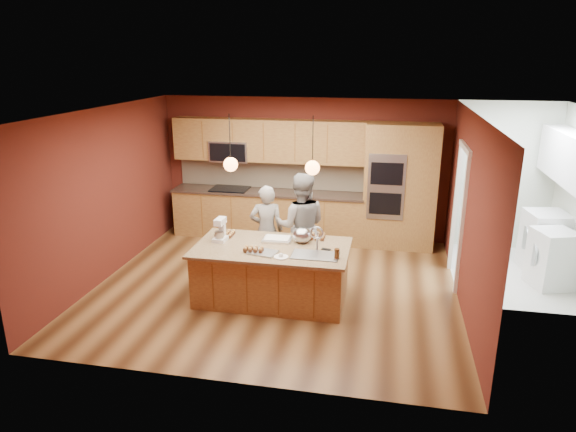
% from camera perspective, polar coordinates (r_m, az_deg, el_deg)
% --- Properties ---
extents(floor, '(5.50, 5.50, 0.00)m').
position_cam_1_polar(floor, '(8.10, -1.36, -7.80)').
color(floor, '#462914').
rests_on(floor, ground).
extents(ceiling, '(5.50, 5.50, 0.00)m').
position_cam_1_polar(ceiling, '(7.36, -1.52, 11.56)').
color(ceiling, white).
rests_on(ceiling, ground).
extents(wall_back, '(5.50, 0.00, 5.50)m').
position_cam_1_polar(wall_back, '(10.00, 1.71, 5.32)').
color(wall_back, '#541D15').
rests_on(wall_back, ground).
extents(wall_front, '(5.50, 0.00, 5.50)m').
position_cam_1_polar(wall_front, '(5.35, -7.34, -5.92)').
color(wall_front, '#541D15').
rests_on(wall_front, ground).
extents(wall_left, '(0.00, 5.00, 5.00)m').
position_cam_1_polar(wall_left, '(8.63, -19.56, 2.32)').
color(wall_left, '#541D15').
rests_on(wall_left, ground).
extents(wall_right, '(0.00, 5.00, 5.00)m').
position_cam_1_polar(wall_right, '(7.53, 19.44, 0.19)').
color(wall_right, '#541D15').
rests_on(wall_right, ground).
extents(cabinet_run, '(3.74, 0.64, 2.30)m').
position_cam_1_polar(cabinet_run, '(9.98, -2.41, 3.12)').
color(cabinet_run, brown).
rests_on(cabinet_run, floor).
extents(oven_column, '(1.30, 0.62, 2.30)m').
position_cam_1_polar(oven_column, '(9.62, 12.31, 3.21)').
color(oven_column, brown).
rests_on(oven_column, floor).
extents(doorway_trim, '(0.08, 1.11, 2.20)m').
position_cam_1_polar(doorway_trim, '(8.37, 18.40, -0.16)').
color(doorway_trim, silver).
rests_on(doorway_trim, wall_right).
extents(laundry_room, '(2.60, 2.70, 2.70)m').
position_cam_1_polar(laundry_room, '(8.90, 29.10, 5.53)').
color(laundry_room, silver).
rests_on(laundry_room, ground).
extents(pendant_left, '(0.20, 0.20, 0.80)m').
position_cam_1_polar(pendant_left, '(7.22, -6.39, 5.75)').
color(pendant_left, black).
rests_on(pendant_left, ceiling).
extents(pendant_right, '(0.20, 0.20, 0.80)m').
position_cam_1_polar(pendant_right, '(6.96, 2.73, 5.40)').
color(pendant_right, black).
rests_on(pendant_right, ceiling).
extents(island, '(2.23, 1.25, 1.20)m').
position_cam_1_polar(island, '(7.55, -1.68, -6.26)').
color(island, brown).
rests_on(island, floor).
extents(person_left, '(0.61, 0.48, 1.50)m').
position_cam_1_polar(person_left, '(8.29, -2.40, -1.61)').
color(person_left, black).
rests_on(person_left, floor).
extents(person_right, '(0.92, 0.76, 1.72)m').
position_cam_1_polar(person_right, '(8.15, 1.42, -1.11)').
color(person_right, slate).
rests_on(person_right, floor).
extents(stand_mixer, '(0.19, 0.26, 0.34)m').
position_cam_1_polar(stand_mixer, '(7.65, -7.52, -1.67)').
color(stand_mixer, white).
rests_on(stand_mixer, island).
extents(sheet_cake, '(0.42, 0.32, 0.05)m').
position_cam_1_polar(sheet_cake, '(7.63, -1.21, -2.58)').
color(sheet_cake, white).
rests_on(sheet_cake, island).
extents(cooling_rack, '(0.44, 0.35, 0.02)m').
position_cam_1_polar(cooling_rack, '(7.17, -2.82, -4.05)').
color(cooling_rack, '#A3A6AA').
rests_on(cooling_rack, island).
extents(mixing_bowl, '(0.28, 0.28, 0.24)m').
position_cam_1_polar(mixing_bowl, '(7.53, 1.59, -2.14)').
color(mixing_bowl, '#ABADB2').
rests_on(mixing_bowl, island).
extents(plate, '(0.20, 0.20, 0.01)m').
position_cam_1_polar(plate, '(7.01, -0.78, -4.57)').
color(plate, white).
rests_on(plate, island).
extents(tumbler, '(0.07, 0.07, 0.14)m').
position_cam_1_polar(tumbler, '(6.98, 5.45, -4.19)').
color(tumbler, '#3B200D').
rests_on(tumbler, island).
extents(phone, '(0.14, 0.10, 0.01)m').
position_cam_1_polar(phone, '(7.30, 4.26, -3.71)').
color(phone, black).
rests_on(phone, island).
extents(cupcakes_left, '(0.28, 0.28, 0.06)m').
position_cam_1_polar(cupcakes_left, '(7.90, -7.02, -1.93)').
color(cupcakes_left, '#B08043').
rests_on(cupcakes_left, island).
extents(cupcakes_rack, '(0.30, 0.15, 0.07)m').
position_cam_1_polar(cupcakes_rack, '(7.19, -3.89, -3.66)').
color(cupcakes_rack, '#B08043').
rests_on(cupcakes_rack, island).
extents(cupcakes_right, '(0.32, 0.24, 0.07)m').
position_cam_1_polar(cupcakes_right, '(7.72, 3.00, -2.25)').
color(cupcakes_right, '#B08043').
rests_on(cupcakes_right, island).
extents(washer, '(0.71, 0.72, 0.90)m').
position_cam_1_polar(washer, '(8.94, 27.28, -4.22)').
color(washer, white).
rests_on(washer, floor).
extents(dryer, '(0.72, 0.73, 1.00)m').
position_cam_1_polar(dryer, '(9.52, 26.59, -2.54)').
color(dryer, white).
rests_on(dryer, floor).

